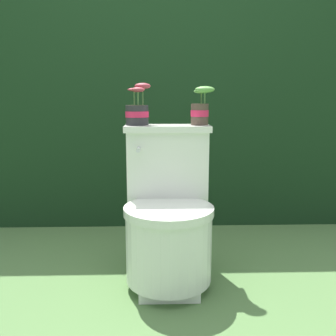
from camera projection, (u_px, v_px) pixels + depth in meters
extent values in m
plane|color=#4C703D|center=(160.00, 283.00, 1.78)|extent=(12.00, 12.00, 0.00)
cube|color=black|center=(158.00, 112.00, 2.73)|extent=(3.04, 0.60, 1.54)
cube|color=silver|center=(169.00, 283.00, 1.74)|extent=(0.27, 0.29, 0.04)
cylinder|color=silver|center=(169.00, 247.00, 1.71)|extent=(0.39, 0.39, 0.31)
cylinder|color=silver|center=(169.00, 211.00, 1.68)|extent=(0.41, 0.41, 0.04)
cube|color=silver|center=(167.00, 169.00, 1.86)|extent=(0.39, 0.16, 0.37)
cube|color=silver|center=(167.00, 128.00, 1.83)|extent=(0.42, 0.19, 0.03)
cylinder|color=silver|center=(138.00, 150.00, 1.73)|extent=(0.02, 0.05, 0.02)
cylinder|color=#262628|center=(137.00, 115.00, 1.83)|extent=(0.11, 0.11, 0.10)
cylinder|color=#D1234C|center=(137.00, 114.00, 1.83)|extent=(0.11, 0.11, 0.03)
cylinder|color=#332319|center=(137.00, 107.00, 1.82)|extent=(0.10, 0.10, 0.01)
cylinder|color=#4C753D|center=(138.00, 98.00, 1.80)|extent=(0.01, 0.01, 0.07)
ellipsoid|color=#93333D|center=(138.00, 90.00, 1.79)|extent=(0.07, 0.05, 0.02)
cylinder|color=#4C753D|center=(134.00, 98.00, 1.81)|extent=(0.01, 0.01, 0.07)
ellipsoid|color=#93333D|center=(134.00, 90.00, 1.81)|extent=(0.06, 0.05, 0.02)
cylinder|color=#4C753D|center=(143.00, 97.00, 1.84)|extent=(0.01, 0.01, 0.08)
ellipsoid|color=#93333D|center=(143.00, 86.00, 1.83)|extent=(0.08, 0.06, 0.03)
cylinder|color=#47382D|center=(200.00, 114.00, 1.83)|extent=(0.09, 0.09, 0.10)
cylinder|color=#D1234C|center=(200.00, 113.00, 1.83)|extent=(0.09, 0.09, 0.03)
cylinder|color=#332319|center=(200.00, 105.00, 1.82)|extent=(0.08, 0.08, 0.01)
cylinder|color=#4C753D|center=(201.00, 98.00, 1.83)|extent=(0.01, 0.01, 0.05)
ellipsoid|color=#569342|center=(201.00, 91.00, 1.82)|extent=(0.08, 0.05, 0.02)
cylinder|color=#4C753D|center=(205.00, 98.00, 1.79)|extent=(0.01, 0.01, 0.06)
ellipsoid|color=#569342|center=(205.00, 89.00, 1.79)|extent=(0.10, 0.07, 0.03)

